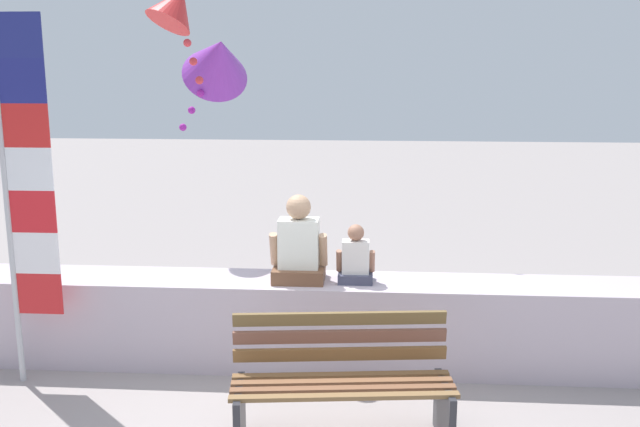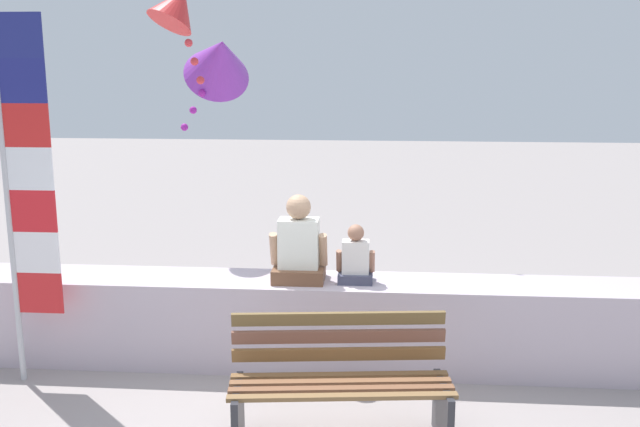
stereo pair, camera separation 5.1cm
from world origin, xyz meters
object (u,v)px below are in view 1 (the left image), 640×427
flag_banner (22,182)px  kite_red (176,7)px  park_bench (342,385)px  person_child (356,260)px  person_adult (299,248)px  kite_purple (218,59)px

flag_banner → kite_red: 2.46m
park_bench → flag_banner: bearing=163.7°
person_child → flag_banner: bearing=-169.6°
flag_banner → kite_red: bearing=64.6°
person_adult → kite_purple: (-1.04, 1.73, 1.61)m
person_child → kite_purple: kite_purple is taller
park_bench → person_child: (0.06, 1.26, 0.58)m
park_bench → person_adult: size_ratio=2.12×
park_bench → kite_red: 4.18m
person_adult → flag_banner: 2.34m
person_child → kite_red: kite_red is taller
park_bench → flag_banner: 3.04m
person_child → kite_red: size_ratio=0.49×
person_child → flag_banner: 2.83m
flag_banner → kite_purple: size_ratio=2.51×
person_child → kite_purple: bearing=131.6°
person_adult → kite_red: bearing=136.5°
person_child → person_adult: bearing=-180.0°
park_bench → person_child: bearing=87.1°
person_adult → person_child: size_ratio=1.50×
person_adult → person_child: person_adult is taller
person_adult → flag_banner: bearing=-167.3°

